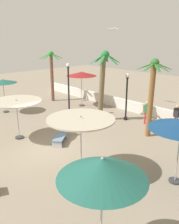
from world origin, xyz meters
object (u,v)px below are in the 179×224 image
at_px(palm_tree_0, 103,79).
at_px(seagull_1, 114,29).
at_px(patio_umbrella_1, 102,169).
at_px(palm_tree_2, 152,89).
at_px(lamp_post_0, 127,95).
at_px(guest_1, 147,110).
at_px(lamp_post_2, 69,89).
at_px(patio_umbrella_0, 81,121).
at_px(patio_umbrella_2, 81,74).
at_px(lounge_chair_1, 61,135).
at_px(guest_0, 177,114).
at_px(patio_umbrella_3, 16,103).
at_px(patio_umbrella_5, 3,82).
at_px(palm_tree_1, 52,71).

distance_m(palm_tree_0, seagull_1, 5.45).
relative_size(patio_umbrella_1, palm_tree_2, 0.67).
relative_size(patio_umbrella_1, lamp_post_0, 0.93).
height_order(palm_tree_2, guest_1, palm_tree_2).
distance_m(palm_tree_0, guest_1, 3.71).
relative_size(lamp_post_0, lamp_post_2, 0.85).
bearing_deg(patio_umbrella_0, lamp_post_0, 114.96).
distance_m(patio_umbrella_0, palm_tree_2, 5.81).
xyz_separation_m(patio_umbrella_2, seagull_1, (1.58, 2.12, 3.64)).
relative_size(lounge_chair_1, seagull_1, 1.60).
bearing_deg(guest_1, guest_0, 19.34).
xyz_separation_m(lamp_post_2, guest_1, (5.08, 2.74, -1.11)).
bearing_deg(seagull_1, patio_umbrella_0, -54.25).
distance_m(patio_umbrella_3, lounge_chair_1, 3.15).
relative_size(patio_umbrella_0, seagull_1, 2.52).
bearing_deg(palm_tree_2, patio_umbrella_5, -157.84).
xyz_separation_m(patio_umbrella_0, palm_tree_2, (-0.43, 5.78, 0.46)).
distance_m(lamp_post_0, guest_1, 1.77).
height_order(patio_umbrella_3, palm_tree_0, palm_tree_0).
relative_size(patio_umbrella_1, guest_0, 1.92).
bearing_deg(patio_umbrella_2, guest_0, 6.27).
bearing_deg(patio_umbrella_3, patio_umbrella_5, 163.26).
xyz_separation_m(patio_umbrella_2, lamp_post_2, (1.40, -2.48, -0.67)).
distance_m(palm_tree_1, lounge_chair_1, 9.71).
relative_size(palm_tree_2, guest_0, 2.86).
relative_size(palm_tree_0, guest_1, 3.06).
bearing_deg(patio_umbrella_2, lamp_post_2, -60.47).
bearing_deg(lamp_post_0, guest_0, 16.73).
relative_size(palm_tree_2, lounge_chair_1, 2.56).
xyz_separation_m(patio_umbrella_2, lounge_chair_1, (4.84, -5.75, -2.38)).
relative_size(lamp_post_0, seagull_1, 2.96).
xyz_separation_m(patio_umbrella_0, patio_umbrella_5, (-10.99, 1.48, -0.02)).
bearing_deg(palm_tree_1, lounge_chair_1, -31.45).
xyz_separation_m(patio_umbrella_0, patio_umbrella_2, (-8.28, 7.18, 0.29)).
relative_size(patio_umbrella_5, lounge_chair_1, 1.48).
xyz_separation_m(patio_umbrella_3, seagull_1, (-1.22, 9.48, 4.22)).
distance_m(palm_tree_2, guest_0, 3.07).
height_order(palm_tree_0, guest_1, palm_tree_0).
relative_size(lamp_post_2, seagull_1, 3.48).
bearing_deg(palm_tree_2, patio_umbrella_3, -130.23).
relative_size(lounge_chair_1, guest_1, 1.13).
relative_size(patio_umbrella_1, palm_tree_0, 0.63).
distance_m(palm_tree_1, seagull_1, 6.67).
bearing_deg(palm_tree_0, guest_0, 28.24).
bearing_deg(seagull_1, palm_tree_1, -148.05).
xyz_separation_m(patio_umbrella_3, palm_tree_1, (-5.99, 6.51, 0.63)).
height_order(patio_umbrella_0, palm_tree_2, palm_tree_2).
bearing_deg(seagull_1, patio_umbrella_1, -48.63).
bearing_deg(guest_0, patio_umbrella_0, -90.46).
bearing_deg(patio_umbrella_2, palm_tree_2, -10.13).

